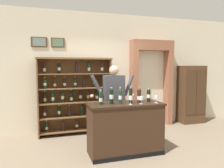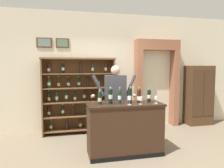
{
  "view_description": "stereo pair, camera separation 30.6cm",
  "coord_description": "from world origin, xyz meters",
  "views": [
    {
      "loc": [
        -1.27,
        -3.74,
        1.7
      ],
      "look_at": [
        -0.04,
        0.21,
        1.35
      ],
      "focal_mm": 33.73,
      "sensor_mm": 36.0,
      "label": 1
    },
    {
      "loc": [
        -0.97,
        -3.82,
        1.7
      ],
      "look_at": [
        -0.04,
        0.21,
        1.35
      ],
      "focal_mm": 33.73,
      "sensor_mm": 36.0,
      "label": 2
    }
  ],
  "objects": [
    {
      "name": "ground_plane",
      "position": [
        0.0,
        0.0,
        -0.01
      ],
      "size": [
        14.0,
        14.0,
        0.02
      ],
      "primitive_type": "cube",
      "color": "#7A6B56"
    },
    {
      "name": "back_wall",
      "position": [
        -0.0,
        1.86,
        1.56
      ],
      "size": [
        12.0,
        0.19,
        3.11
      ],
      "color": "beige",
      "rests_on": "ground"
    },
    {
      "name": "wine_shelf",
      "position": [
        -0.6,
        1.51,
        1.02
      ],
      "size": [
        1.83,
        0.38,
        1.9
      ],
      "color": "brown",
      "rests_on": "ground"
    },
    {
      "name": "archway_doorway",
      "position": [
        1.58,
        1.73,
        1.36
      ],
      "size": [
        1.25,
        0.45,
        2.42
      ],
      "color": "#935B42",
      "rests_on": "ground"
    },
    {
      "name": "side_cabinet",
      "position": [
        2.86,
        1.55,
        0.86
      ],
      "size": [
        0.73,
        0.47,
        1.71
      ],
      "color": "#4C331E",
      "rests_on": "ground"
    },
    {
      "name": "tasting_counter",
      "position": [
        0.16,
        -0.0,
        0.5
      ],
      "size": [
        1.44,
        0.63,
        0.99
      ],
      "color": "#382316",
      "rests_on": "ground"
    },
    {
      "name": "shopkeeper",
      "position": [
        0.13,
        0.65,
        1.07
      ],
      "size": [
        1.02,
        0.22,
        1.71
      ],
      "color": "#2D3347",
      "rests_on": "ground"
    },
    {
      "name": "tasting_bottle_prosecco",
      "position": [
        -0.32,
        0.01,
        1.12
      ],
      "size": [
        0.07,
        0.07,
        0.28
      ],
      "color": "black",
      "rests_on": "tasting_counter"
    },
    {
      "name": "tasting_bottle_riserva",
      "position": [
        -0.12,
        -0.01,
        1.15
      ],
      "size": [
        0.08,
        0.08,
        0.32
      ],
      "color": "black",
      "rests_on": "tasting_counter"
    },
    {
      "name": "tasting_bottle_grappa",
      "position": [
        0.06,
        0.0,
        1.13
      ],
      "size": [
        0.07,
        0.07,
        0.31
      ],
      "color": "#19381E",
      "rests_on": "tasting_counter"
    },
    {
      "name": "tasting_bottle_rosso",
      "position": [
        0.26,
        -0.02,
        1.14
      ],
      "size": [
        0.07,
        0.07,
        0.33
      ],
      "color": "black",
      "rests_on": "tasting_counter"
    },
    {
      "name": "tasting_bottle_super_tuscan",
      "position": [
        0.44,
        -0.01,
        1.13
      ],
      "size": [
        0.08,
        0.08,
        0.31
      ],
      "color": "black",
      "rests_on": "tasting_counter"
    },
    {
      "name": "tasting_bottle_brunello",
      "position": [
        0.66,
        0.01,
        1.13
      ],
      "size": [
        0.07,
        0.07,
        0.28
      ],
      "color": "black",
      "rests_on": "tasting_counter"
    },
    {
      "name": "wine_glass_right",
      "position": [
        0.73,
        -0.16,
        1.09
      ],
      "size": [
        0.07,
        0.07,
        0.14
      ],
      "color": "silver",
      "rests_on": "tasting_counter"
    },
    {
      "name": "wine_glass_center",
      "position": [
        0.2,
        -0.18,
        1.11
      ],
      "size": [
        0.08,
        0.08,
        0.16
      ],
      "color": "silver",
      "rests_on": "tasting_counter"
    },
    {
      "name": "wine_glass_left",
      "position": [
        0.42,
        -0.17,
        1.09
      ],
      "size": [
        0.07,
        0.07,
        0.14
      ],
      "color": "silver",
      "rests_on": "tasting_counter"
    }
  ]
}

